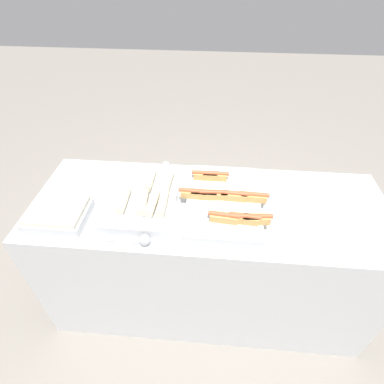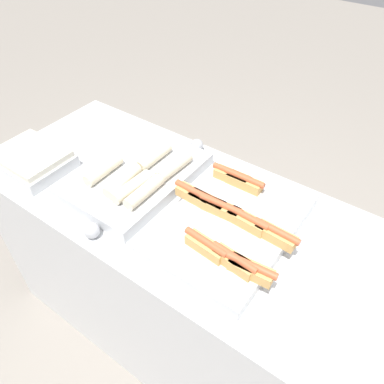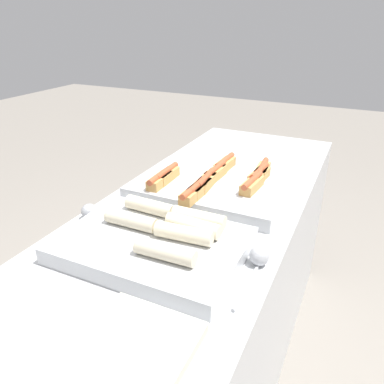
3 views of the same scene
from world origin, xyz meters
TOP-DOWN VIEW (x-y plane):
  - ground_plane at (0.00, 0.00)m, footprint 12.00×12.00m
  - counter at (0.00, 0.00)m, footprint 1.89×0.69m
  - tray_hotdogs at (0.07, -0.00)m, footprint 0.46×0.56m
  - tray_wraps at (-0.35, -0.01)m, footprint 0.37×0.51m
  - tray_side_front at (-0.74, -0.18)m, footprint 0.29×0.23m
  - serving_spoon_near at (-0.29, -0.29)m, footprint 0.23×0.05m
  - serving_spoon_far at (-0.29, 0.29)m, footprint 0.24×0.05m

SIDE VIEW (x-z plane):
  - ground_plane at x=0.00m, z-range 0.00..0.00m
  - counter at x=0.00m, z-range 0.00..0.87m
  - serving_spoon_far at x=-0.29m, z-range 0.87..0.92m
  - serving_spoon_near at x=-0.29m, z-range 0.87..0.92m
  - tray_wraps at x=-0.35m, z-range 0.86..0.95m
  - tray_hotdogs at x=0.07m, z-range 0.86..0.96m
  - tray_side_front at x=-0.74m, z-range 0.87..0.94m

